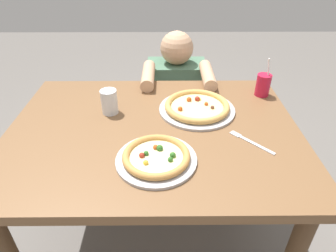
{
  "coord_description": "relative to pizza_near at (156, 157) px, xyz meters",
  "views": [
    {
      "loc": [
        0.05,
        -1.04,
        1.45
      ],
      "look_at": [
        0.06,
        -0.03,
        0.78
      ],
      "focal_mm": 31.47,
      "sensor_mm": 36.0,
      "label": 1
    }
  ],
  "objects": [
    {
      "name": "ground_plane",
      "position": [
        -0.02,
        0.22,
        -0.77
      ],
      "size": [
        8.0,
        8.0,
        0.0
      ],
      "primitive_type": "plane",
      "color": "#66605B"
    },
    {
      "name": "diner_seated",
      "position": [
        0.1,
        0.9,
        -0.32
      ],
      "size": [
        0.4,
        0.52,
        0.96
      ],
      "color": "#333847",
      "rests_on": "ground"
    },
    {
      "name": "fork",
      "position": [
        0.37,
        0.11,
        -0.02
      ],
      "size": [
        0.15,
        0.16,
        0.0
      ],
      "color": "silver",
      "rests_on": "dining_table"
    },
    {
      "name": "drink_cup_colored",
      "position": [
        0.52,
        0.51,
        0.04
      ],
      "size": [
        0.07,
        0.07,
        0.19
      ],
      "color": "red",
      "rests_on": "dining_table"
    },
    {
      "name": "water_cup_clear",
      "position": [
        -0.22,
        0.34,
        0.04
      ],
      "size": [
        0.07,
        0.07,
        0.11
      ],
      "color": "silver",
      "rests_on": "dining_table"
    },
    {
      "name": "dining_table",
      "position": [
        -0.02,
        0.22,
        -0.12
      ],
      "size": [
        1.24,
        0.93,
        0.75
      ],
      "color": "brown",
      "rests_on": "ground"
    },
    {
      "name": "pizza_far",
      "position": [
        0.18,
        0.36,
        0.0
      ],
      "size": [
        0.35,
        0.35,
        0.04
      ],
      "color": "#B7B7BC",
      "rests_on": "dining_table"
    },
    {
      "name": "pizza_near",
      "position": [
        0.0,
        0.0,
        0.0
      ],
      "size": [
        0.3,
        0.3,
        0.04
      ],
      "color": "#B7B7BC",
      "rests_on": "dining_table"
    }
  ]
}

